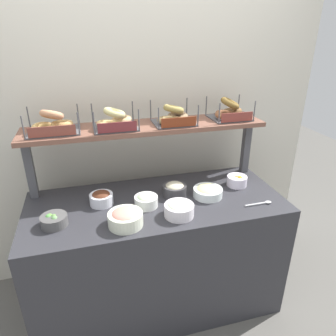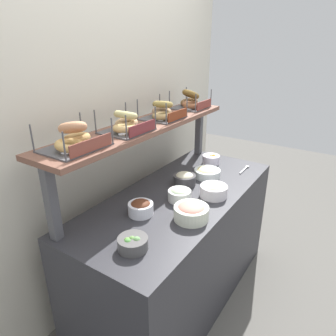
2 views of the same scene
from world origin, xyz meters
name	(u,v)px [view 1 (image 1 of 2)]	position (x,y,z in m)	size (l,w,h in m)	color
ground_plane	(158,298)	(0.00, 0.00, 0.00)	(8.00, 8.00, 0.00)	#595651
back_wall	(139,125)	(0.00, 0.55, 1.20)	(2.84, 0.06, 2.40)	beige
deli_counter	(158,254)	(0.00, 0.00, 0.42)	(1.64, 0.70, 0.85)	#2D2D33
shelf_riser_left	(30,169)	(-0.76, 0.27, 1.05)	(0.05, 0.05, 0.40)	#4C4C51
shelf_riser_right	(246,147)	(0.76, 0.27, 1.05)	(0.05, 0.05, 0.40)	#4C4C51
upper_shelf	(146,127)	(0.00, 0.27, 1.26)	(1.60, 0.32, 0.03)	brown
bowl_veggie_mix	(54,220)	(-0.62, -0.11, 0.88)	(0.15, 0.15, 0.07)	#525050
bowl_cream_cheese	(179,209)	(0.09, -0.20, 0.90)	(0.18, 0.18, 0.09)	white
bowl_chocolate_spread	(101,198)	(-0.34, 0.06, 0.89)	(0.15, 0.15, 0.09)	white
bowl_lox_spread	(125,218)	(-0.23, -0.21, 0.90)	(0.20, 0.20, 0.10)	silver
bowl_fruit_salad	(237,181)	(0.60, 0.06, 0.89)	(0.14, 0.14, 0.08)	white
bowl_scallion_spread	(146,200)	(-0.08, -0.04, 0.89)	(0.15, 0.15, 0.09)	white
bowl_egg_salad	(208,191)	(0.34, -0.03, 0.89)	(0.19, 0.19, 0.07)	white
bowl_tuna_salad	(175,189)	(0.13, 0.04, 0.90)	(0.16, 0.16, 0.09)	#38373A
serving_spoon_near_plate	(262,203)	(0.64, -0.21, 0.86)	(0.18, 0.03, 0.01)	#B7B7BC
bagel_basket_sesame	(53,124)	(-0.58, 0.27, 1.33)	(0.31, 0.25, 0.15)	#4C4C51
bagel_basket_plain	(115,121)	(-0.21, 0.25, 1.33)	(0.29, 0.25, 0.14)	#4C4C51
bagel_basket_everything	(173,117)	(0.18, 0.25, 1.33)	(0.27, 0.26, 0.14)	#4C4C51
bagel_basket_cinnamon_raisin	(229,111)	(0.60, 0.27, 1.33)	(0.28, 0.26, 0.16)	#4C4C51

